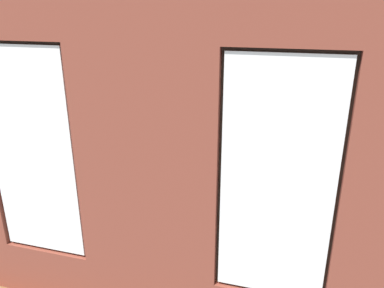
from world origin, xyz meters
TOP-DOWN VIEW (x-y plane):
  - ground_plane at (0.00, 0.00)m, footprint 6.28×5.53m
  - brick_wall_with_windows at (-0.00, 2.38)m, footprint 5.68×0.30m
  - white_wall_right at (2.79, 0.20)m, footprint 0.10×4.53m
  - couch_by_window at (0.35, 1.73)m, footprint 1.91×0.87m
  - couch_left at (-2.14, -0.13)m, footprint 0.98×2.03m
  - coffee_table at (0.49, 0.19)m, footprint 1.28×0.81m
  - cup_ceramic at (0.14, 0.05)m, footprint 0.08×0.08m
  - candle_jar at (0.39, 0.31)m, footprint 0.08×0.08m
  - table_plant_small at (0.87, 0.31)m, footprint 0.15×0.15m
  - remote_silver at (0.49, 0.19)m, footprint 0.10×0.18m
  - remote_black at (0.65, 0.09)m, footprint 0.17×0.06m
  - media_console at (2.49, 0.29)m, footprint 1.01×0.42m
  - tv_flatscreen at (2.49, 0.29)m, footprint 0.92×0.20m
  - papasan_chair at (0.87, -1.48)m, footprint 1.18×1.18m
  - potted_plant_corner_near_left at (-2.29, -1.75)m, footprint 1.15×1.01m
  - potted_plant_foreground_right at (2.19, -1.71)m, footprint 0.75×0.75m
  - potted_plant_by_left_couch at (-1.74, -1.58)m, footprint 0.34×0.34m
  - potted_plant_beside_window_right at (1.62, 1.83)m, footprint 1.09×0.98m
  - potted_plant_between_couches at (-1.05, 1.68)m, footprint 0.57×0.57m

SIDE VIEW (x-z plane):
  - ground_plane at x=0.00m, z-range -0.10..0.00m
  - media_console at x=2.49m, z-range 0.00..0.48m
  - couch_left at x=-2.14m, z-range -0.07..0.73m
  - couch_by_window at x=0.35m, z-range -0.07..0.73m
  - potted_plant_by_left_couch at x=-1.74m, z-range 0.10..0.67m
  - coffee_table at x=0.49m, z-range 0.17..0.63m
  - papasan_chair at x=0.87m, z-range 0.10..0.82m
  - remote_silver at x=0.49m, z-range 0.46..0.48m
  - remote_black at x=0.65m, z-range 0.46..0.48m
  - cup_ceramic at x=0.14m, z-range 0.46..0.55m
  - candle_jar at x=0.39m, z-range 0.46..0.56m
  - potted_plant_between_couches at x=-1.05m, z-range 0.14..0.92m
  - potted_plant_corner_near_left at x=-2.29m, z-range -0.13..1.24m
  - table_plant_small at x=0.87m, z-range 0.47..0.70m
  - potted_plant_beside_window_right at x=1.62m, z-range 0.00..1.31m
  - potted_plant_foreground_right at x=2.19m, z-range 0.19..1.36m
  - tv_flatscreen at x=2.49m, z-range 0.48..1.15m
  - brick_wall_with_windows at x=0.00m, z-range -0.02..3.17m
  - white_wall_right at x=2.79m, z-range 0.00..3.20m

